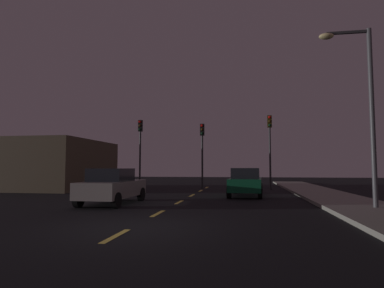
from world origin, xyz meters
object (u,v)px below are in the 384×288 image
at_px(traffic_signal_left, 140,141).
at_px(street_lamp_right, 363,99).
at_px(traffic_signal_center, 202,143).
at_px(car_adjacent_lane, 112,186).
at_px(traffic_signal_right, 270,138).
at_px(car_stopped_ahead, 246,182).

distance_m(traffic_signal_left, street_lamp_right, 17.09).
xyz_separation_m(traffic_signal_center, street_lamp_right, (7.63, -11.56, 0.72)).
xyz_separation_m(traffic_signal_left, traffic_signal_center, (4.94, -0.00, -0.26)).
bearing_deg(car_adjacent_lane, traffic_signal_left, 101.95).
bearing_deg(traffic_signal_right, car_stopped_ahead, -107.58).
distance_m(traffic_signal_left, car_adjacent_lane, 11.39).
xyz_separation_m(traffic_signal_left, car_stopped_ahead, (8.18, -5.71, -2.93)).
bearing_deg(traffic_signal_center, car_stopped_ahead, -60.41).
relative_size(car_adjacent_lane, street_lamp_right, 0.60).
height_order(car_stopped_ahead, street_lamp_right, street_lamp_right).
height_order(traffic_signal_left, car_adjacent_lane, traffic_signal_left).
bearing_deg(car_stopped_ahead, traffic_signal_right, 72.42).
xyz_separation_m(traffic_signal_right, street_lamp_right, (2.58, -11.56, 0.39)).
bearing_deg(street_lamp_right, traffic_signal_left, 137.39).
bearing_deg(traffic_signal_left, street_lamp_right, -42.61).
bearing_deg(street_lamp_right, car_adjacent_lane, 175.57).
bearing_deg(car_stopped_ahead, car_adjacent_lane, -139.41).
relative_size(traffic_signal_center, car_stopped_ahead, 1.08).
height_order(traffic_signal_left, traffic_signal_right, traffic_signal_right).
xyz_separation_m(traffic_signal_left, street_lamp_right, (12.57, -11.56, 0.47)).
bearing_deg(car_stopped_ahead, street_lamp_right, -53.13).
distance_m(traffic_signal_center, street_lamp_right, 13.87).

